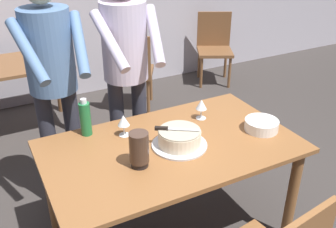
{
  "coord_description": "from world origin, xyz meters",
  "views": [
    {
      "loc": [
        -0.94,
        -1.75,
        2.0
      ],
      "look_at": [
        0.04,
        0.12,
        0.9
      ],
      "focal_mm": 40.68,
      "sensor_mm": 36.0,
      "label": 1
    }
  ],
  "objects_px": {
    "wine_glass_near": "(201,105)",
    "background_table": "(18,79)",
    "cake_knife": "(168,129)",
    "person_cutting_cake": "(126,62)",
    "background_chair_0": "(132,69)",
    "main_dining_table": "(171,159)",
    "background_chair_1": "(214,45)",
    "hurricane_lamp": "(139,149)",
    "cake_on_platter": "(179,139)",
    "water_bottle": "(85,118)",
    "wine_glass_far": "(124,121)",
    "person_standing_beside": "(52,73)",
    "plate_stack": "(261,125)"
  },
  "relations": [
    {
      "from": "wine_glass_near",
      "to": "background_table",
      "type": "relative_size",
      "value": 0.14
    },
    {
      "from": "cake_knife",
      "to": "person_cutting_cake",
      "type": "distance_m",
      "value": 0.7
    },
    {
      "from": "person_cutting_cake",
      "to": "background_chair_0",
      "type": "bearing_deg",
      "value": 66.35
    },
    {
      "from": "cake_knife",
      "to": "background_chair_0",
      "type": "distance_m",
      "value": 2.06
    },
    {
      "from": "main_dining_table",
      "to": "background_chair_1",
      "type": "relative_size",
      "value": 1.72
    },
    {
      "from": "cake_knife",
      "to": "background_chair_1",
      "type": "height_order",
      "value": "background_chair_1"
    },
    {
      "from": "person_cutting_cake",
      "to": "background_chair_0",
      "type": "height_order",
      "value": "person_cutting_cake"
    },
    {
      "from": "main_dining_table",
      "to": "background_table",
      "type": "xyz_separation_m",
      "value": [
        -0.63,
        2.02,
        -0.06
      ]
    },
    {
      "from": "cake_knife",
      "to": "hurricane_lamp",
      "type": "bearing_deg",
      "value": -153.95
    },
    {
      "from": "person_cutting_cake",
      "to": "cake_knife",
      "type": "bearing_deg",
      "value": -90.89
    },
    {
      "from": "main_dining_table",
      "to": "cake_on_platter",
      "type": "bearing_deg",
      "value": -41.29
    },
    {
      "from": "water_bottle",
      "to": "main_dining_table",
      "type": "bearing_deg",
      "value": -41.01
    },
    {
      "from": "cake_knife",
      "to": "water_bottle",
      "type": "relative_size",
      "value": 0.95
    },
    {
      "from": "hurricane_lamp",
      "to": "water_bottle",
      "type": "bearing_deg",
      "value": 108.47
    },
    {
      "from": "wine_glass_far",
      "to": "hurricane_lamp",
      "type": "xyz_separation_m",
      "value": [
        -0.05,
        -0.35,
        0.0
      ]
    },
    {
      "from": "person_cutting_cake",
      "to": "person_standing_beside",
      "type": "xyz_separation_m",
      "value": [
        -0.51,
        0.03,
        0.0
      ]
    },
    {
      "from": "water_bottle",
      "to": "background_chair_0",
      "type": "bearing_deg",
      "value": 58.51
    },
    {
      "from": "cake_on_platter",
      "to": "background_chair_1",
      "type": "bearing_deg",
      "value": 51.72
    },
    {
      "from": "wine_glass_far",
      "to": "plate_stack",
      "type": "bearing_deg",
      "value": -23.11
    },
    {
      "from": "cake_knife",
      "to": "plate_stack",
      "type": "bearing_deg",
      "value": -10.4
    },
    {
      "from": "cake_on_platter",
      "to": "hurricane_lamp",
      "type": "xyz_separation_m",
      "value": [
        -0.3,
        -0.08,
        0.06
      ]
    },
    {
      "from": "wine_glass_near",
      "to": "hurricane_lamp",
      "type": "height_order",
      "value": "hurricane_lamp"
    },
    {
      "from": "main_dining_table",
      "to": "wine_glass_far",
      "type": "distance_m",
      "value": 0.38
    },
    {
      "from": "background_chair_0",
      "to": "person_cutting_cake",
      "type": "bearing_deg",
      "value": -113.65
    },
    {
      "from": "background_chair_0",
      "to": "background_chair_1",
      "type": "height_order",
      "value": "same"
    },
    {
      "from": "wine_glass_near",
      "to": "background_table",
      "type": "xyz_separation_m",
      "value": [
        -0.97,
        1.81,
        -0.28
      ]
    },
    {
      "from": "plate_stack",
      "to": "background_chair_0",
      "type": "height_order",
      "value": "background_chair_0"
    },
    {
      "from": "main_dining_table",
      "to": "hurricane_lamp",
      "type": "xyz_separation_m",
      "value": [
        -0.26,
        -0.11,
        0.22
      ]
    },
    {
      "from": "cake_on_platter",
      "to": "wine_glass_far",
      "type": "xyz_separation_m",
      "value": [
        -0.25,
        0.27,
        0.05
      ]
    },
    {
      "from": "main_dining_table",
      "to": "wine_glass_far",
      "type": "height_order",
      "value": "wine_glass_far"
    },
    {
      "from": "cake_on_platter",
      "to": "wine_glass_near",
      "type": "bearing_deg",
      "value": 38.32
    },
    {
      "from": "plate_stack",
      "to": "water_bottle",
      "type": "distance_m",
      "value": 1.14
    },
    {
      "from": "person_standing_beside",
      "to": "wine_glass_near",
      "type": "bearing_deg",
      "value": -29.46
    },
    {
      "from": "background_table",
      "to": "wine_glass_near",
      "type": "bearing_deg",
      "value": -61.74
    },
    {
      "from": "cake_on_platter",
      "to": "person_cutting_cake",
      "type": "height_order",
      "value": "person_cutting_cake"
    },
    {
      "from": "water_bottle",
      "to": "background_table",
      "type": "xyz_separation_m",
      "value": [
        -0.21,
        1.66,
        -0.29
      ]
    },
    {
      "from": "water_bottle",
      "to": "person_cutting_cake",
      "type": "distance_m",
      "value": 0.55
    },
    {
      "from": "plate_stack",
      "to": "background_table",
      "type": "bearing_deg",
      "value": 120.21
    },
    {
      "from": "cake_on_platter",
      "to": "plate_stack",
      "type": "bearing_deg",
      "value": -7.66
    },
    {
      "from": "hurricane_lamp",
      "to": "background_table",
      "type": "distance_m",
      "value": 2.18
    },
    {
      "from": "cake_knife",
      "to": "background_table",
      "type": "relative_size",
      "value": 0.24
    },
    {
      "from": "cake_knife",
      "to": "water_bottle",
      "type": "bearing_deg",
      "value": 137.9
    },
    {
      "from": "wine_glass_far",
      "to": "person_cutting_cake",
      "type": "distance_m",
      "value": 0.52
    },
    {
      "from": "cake_on_platter",
      "to": "background_chair_0",
      "type": "distance_m",
      "value": 2.07
    },
    {
      "from": "cake_on_platter",
      "to": "wine_glass_near",
      "type": "relative_size",
      "value": 2.36
    },
    {
      "from": "person_cutting_cake",
      "to": "main_dining_table",
      "type": "bearing_deg",
      "value": -89.0
    },
    {
      "from": "wine_glass_near",
      "to": "water_bottle",
      "type": "relative_size",
      "value": 0.58
    },
    {
      "from": "main_dining_table",
      "to": "plate_stack",
      "type": "xyz_separation_m",
      "value": [
        0.61,
        -0.11,
        0.14
      ]
    },
    {
      "from": "cake_on_platter",
      "to": "person_cutting_cake",
      "type": "bearing_deg",
      "value": 94.06
    },
    {
      "from": "person_standing_beside",
      "to": "cake_knife",
      "type": "bearing_deg",
      "value": -54.02
    }
  ]
}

